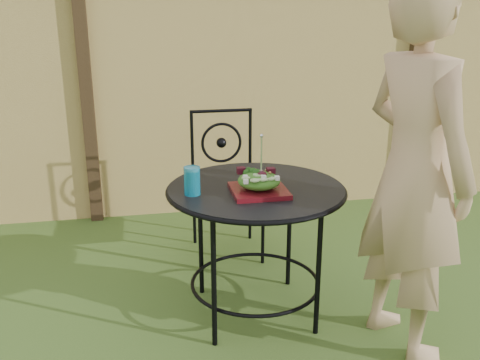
{
  "coord_description": "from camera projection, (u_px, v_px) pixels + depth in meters",
  "views": [
    {
      "loc": [
        -0.94,
        -1.93,
        1.6
      ],
      "look_at": [
        -0.44,
        0.64,
        0.75
      ],
      "focal_mm": 40.0,
      "sensor_mm": 36.0,
      "label": 1
    }
  ],
  "objects": [
    {
      "name": "patio_chair",
      "position": [
        225.0,
        180.0,
        3.56
      ],
      "size": [
        0.46,
        0.46,
        0.95
      ],
      "color": "black",
      "rests_on": "ground"
    },
    {
      "name": "patio_table",
      "position": [
        256.0,
        212.0,
        2.77
      ],
      "size": [
        0.92,
        0.92,
        0.72
      ],
      "color": "black",
      "rests_on": "ground"
    },
    {
      "name": "salad_plate",
      "position": [
        259.0,
        191.0,
        2.64
      ],
      "size": [
        0.27,
        0.27,
        0.02
      ],
      "primitive_type": "cube",
      "color": "#4E0B12",
      "rests_on": "patio_table"
    },
    {
      "name": "salad",
      "position": [
        259.0,
        181.0,
        2.62
      ],
      "size": [
        0.21,
        0.21,
        0.08
      ],
      "primitive_type": "ellipsoid",
      "color": "#235614",
      "rests_on": "salad_plate"
    },
    {
      "name": "drinking_glass",
      "position": [
        192.0,
        181.0,
        2.6
      ],
      "size": [
        0.08,
        0.08,
        0.14
      ],
      "primitive_type": "cylinder",
      "color": "#0C7595",
      "rests_on": "patio_table"
    },
    {
      "name": "fence",
      "position": [
        258.0,
        94.0,
        4.22
      ],
      "size": [
        8.0,
        0.12,
        1.9
      ],
      "color": "#DFC36E",
      "rests_on": "ground"
    },
    {
      "name": "diner",
      "position": [
        415.0,
        173.0,
        2.42
      ],
      "size": [
        0.56,
        0.72,
        1.77
      ],
      "primitive_type": "imported",
      "rotation": [
        0.0,
        0.0,
        1.8
      ],
      "color": "tan",
      "rests_on": "ground"
    },
    {
      "name": "fork",
      "position": [
        261.0,
        155.0,
        2.58
      ],
      "size": [
        0.01,
        0.01,
        0.18
      ],
      "primitive_type": "cylinder",
      "color": "silver",
      "rests_on": "salad"
    }
  ]
}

